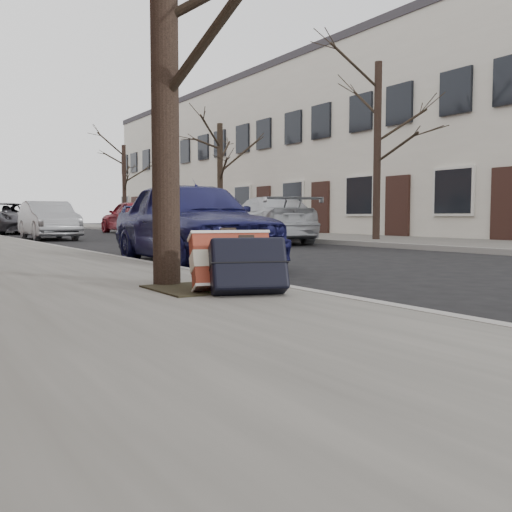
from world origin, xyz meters
TOP-DOWN VIEW (x-y plane):
  - ground at (0.00, 0.00)m, footprint 120.00×120.00m
  - far_sidewalk at (7.80, 15.00)m, footprint 4.00×70.00m
  - house_far at (13.15, 16.00)m, footprint 6.70×40.00m
  - dirt_patch at (-2.00, 1.20)m, footprint 0.85×0.85m
  - suitcase_red at (-1.88, 0.88)m, footprint 0.75×0.54m
  - suitcase_navy at (-1.86, 0.64)m, footprint 0.72×0.57m
  - car_near_front at (-0.30, 4.86)m, footprint 1.86×4.09m
  - car_near_mid at (0.07, 16.24)m, footprint 1.41×3.86m
  - car_near_back at (0.09, 23.48)m, footprint 3.05×5.19m
  - car_far_front at (4.85, 10.41)m, footprint 2.91×4.83m
  - car_far_back at (4.89, 21.42)m, footprint 1.82×4.41m
  - tree_far_a at (7.20, 8.38)m, footprint 0.21×0.21m
  - tree_far_b at (7.20, 17.40)m, footprint 0.23×0.23m
  - tree_far_c at (7.20, 28.86)m, footprint 0.24×0.24m

SIDE VIEW (x-z plane):
  - ground at x=0.00m, z-range 0.00..0.00m
  - far_sidewalk at x=7.80m, z-range 0.00..0.12m
  - dirt_patch at x=-2.00m, z-range 0.12..0.14m
  - suitcase_navy at x=-1.86m, z-range 0.12..0.61m
  - suitcase_red at x=-1.88m, z-range 0.12..0.64m
  - car_near_mid at x=0.07m, z-range 0.00..1.27m
  - car_far_front at x=4.85m, z-range 0.00..1.31m
  - car_near_back at x=0.09m, z-range 0.00..1.36m
  - car_near_front at x=-0.30m, z-range 0.00..1.36m
  - car_far_back at x=4.89m, z-range 0.00..1.50m
  - tree_far_b at x=7.20m, z-range 0.12..4.56m
  - tree_far_c at x=7.20m, z-range 0.12..4.88m
  - tree_far_a at x=7.20m, z-range 0.12..5.03m
  - house_far at x=13.15m, z-range 0.00..7.20m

